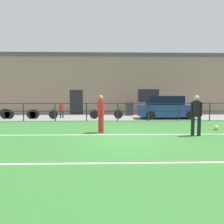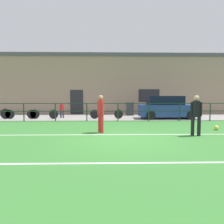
% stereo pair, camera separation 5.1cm
% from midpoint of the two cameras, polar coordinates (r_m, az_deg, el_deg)
% --- Properties ---
extents(ground, '(60.00, 44.00, 0.04)m').
position_cam_midpoint_polar(ground, '(8.53, 3.52, -7.03)').
color(ground, '#387A33').
extents(field_line_touchline, '(36.00, 0.11, 0.00)m').
position_cam_midpoint_polar(field_line_touchline, '(9.47, 2.98, -5.76)').
color(field_line_touchline, white).
rests_on(field_line_touchline, ground).
extents(field_line_hash, '(36.00, 0.11, 0.00)m').
position_cam_midpoint_polar(field_line_hash, '(5.65, 6.32, -12.75)').
color(field_line_hash, white).
rests_on(field_line_hash, ground).
extents(pavement_strip, '(48.00, 5.00, 0.02)m').
position_cam_midpoint_polar(pavement_strip, '(16.93, 0.91, -1.26)').
color(pavement_strip, gray).
rests_on(pavement_strip, ground).
extents(perimeter_fence, '(36.07, 0.07, 1.15)m').
position_cam_midpoint_polar(perimeter_fence, '(14.38, 1.36, 0.69)').
color(perimeter_fence, '#193823').
rests_on(perimeter_fence, ground).
extents(clubhouse_facade, '(28.00, 2.56, 5.27)m').
position_cam_midpoint_polar(clubhouse_facade, '(20.57, 0.44, 7.07)').
color(clubhouse_facade, gray).
rests_on(clubhouse_facade, ground).
extents(player_goalkeeper, '(0.43, 0.29, 1.65)m').
position_cam_midpoint_polar(player_goalkeeper, '(9.74, 20.50, -0.21)').
color(player_goalkeeper, black).
rests_on(player_goalkeeper, ground).
extents(player_striker, '(0.29, 0.42, 1.66)m').
position_cam_midpoint_polar(player_striker, '(9.85, -2.98, 0.14)').
color(player_striker, red).
rests_on(player_striker, ground).
extents(soccer_ball_match, '(0.22, 0.22, 0.22)m').
position_cam_midpoint_polar(soccer_ball_match, '(11.79, 24.88, -3.64)').
color(soccer_ball_match, '#E5E04C').
rests_on(soccer_ball_match, ground).
extents(spectator_child, '(0.30, 0.20, 1.15)m').
position_cam_midpoint_polar(spectator_child, '(16.46, -12.79, 0.78)').
color(spectator_child, '#232D4C').
rests_on(spectator_child, pavement_strip).
extents(parked_car_red, '(3.99, 1.77, 1.58)m').
position_cam_midpoint_polar(parked_car_red, '(16.17, 13.65, 1.04)').
color(parked_car_red, '#28428E').
rests_on(parked_car_red, pavement_strip).
extents(bicycle_parked_0, '(2.14, 0.04, 0.73)m').
position_cam_midpoint_polar(bicycle_parked_0, '(16.19, -17.44, -0.51)').
color(bicycle_parked_0, black).
rests_on(bicycle_parked_0, pavement_strip).
extents(bicycle_parked_2, '(2.35, 0.04, 0.74)m').
position_cam_midpoint_polar(bicycle_parked_2, '(16.62, -22.04, -0.49)').
color(bicycle_parked_2, black).
rests_on(bicycle_parked_2, pavement_strip).
extents(bicycle_parked_3, '(2.30, 0.04, 0.72)m').
position_cam_midpoint_polar(bicycle_parked_3, '(15.59, -1.58, -0.51)').
color(bicycle_parked_3, black).
rests_on(bicycle_parked_3, pavement_strip).
extents(trash_bin_0, '(0.61, 0.52, 1.04)m').
position_cam_midpoint_polar(trash_bin_0, '(18.25, 4.40, 0.82)').
color(trash_bin_0, '#33383D').
rests_on(trash_bin_0, pavement_strip).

